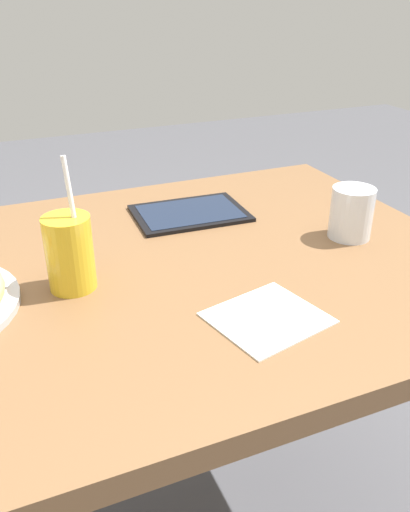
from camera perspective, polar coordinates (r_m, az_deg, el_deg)
name	(u,v)px	position (r m, az deg, el deg)	size (l,w,h in m)	color
dining_table	(162,322)	(1.02, -4.62, -7.05)	(1.15, 0.83, 0.75)	brown
drink_cup_colored	(70,253)	(0.88, -14.34, 0.35)	(0.08, 0.08, 0.22)	gold
water_cup_clear	(352,212)	(1.08, 15.47, 4.57)	(0.08, 0.08, 0.10)	silver
paper_napkin	(267,318)	(0.81, 6.70, -6.62)	(0.16, 0.14, 0.00)	white
tablet	(190,213)	(1.16, -1.64, 4.63)	(0.25, 0.18, 0.01)	black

